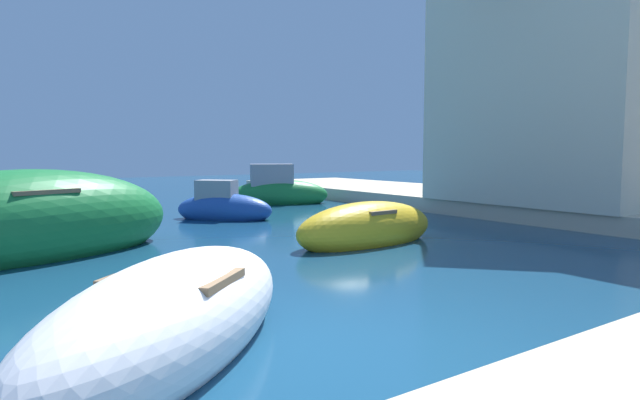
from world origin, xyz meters
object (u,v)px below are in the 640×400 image
Objects in this scene: moored_boat_6 at (27,225)px; moored_boat_5 at (223,208)px; waterfront_building_main at (570,70)px; moored_boat_0 at (367,228)px; moored_boat_7 at (278,192)px; quayside_tree at (500,103)px; moored_boat_1 at (174,320)px.

moored_boat_5 is at bearing -167.63° from moored_boat_6.
moored_boat_6 is at bearing -103.22° from moored_boat_5.
waterfront_building_main is (15.05, -2.11, 4.02)m from moored_boat_6.
waterfront_building_main reaches higher than moored_boat_6.
waterfront_building_main reaches higher than moored_boat_0.
waterfront_building_main is (9.44, -5.38, 4.28)m from moored_boat_5.
moored_boat_6 is 1.60× the size of moored_boat_7.
moored_boat_6 is at bearing -173.76° from quayside_tree.
moored_boat_6 reaches higher than moored_boat_1.
moored_boat_6 is at bearing -26.44° from moored_boat_0.
moored_boat_1 reaches higher than moored_boat_0.
moored_boat_6 is (-5.61, -3.27, 0.26)m from moored_boat_5.
moored_boat_7 reaches higher than moored_boat_0.
moored_boat_0 is 0.96× the size of moored_boat_7.
quayside_tree is (7.40, -4.72, 3.51)m from moored_boat_7.
moored_boat_1 is (-5.81, -4.06, 0.03)m from moored_boat_0.
moored_boat_0 is 0.48× the size of waterfront_building_main.
moored_boat_0 is 9.62m from waterfront_building_main.
quayside_tree is (11.23, -1.43, 3.62)m from moored_boat_5.
moored_boat_5 is 11.89m from quayside_tree.
moored_boat_1 is 0.83× the size of quayside_tree.
moored_boat_5 is 0.73× the size of moored_boat_7.
moored_boat_5 is 6.50m from moored_boat_6.
moored_boat_1 is 11.12m from moored_boat_5.
moored_boat_7 is (3.82, 3.28, 0.11)m from moored_boat_5.
quayside_tree is at bearing -8.02° from moored_boat_7.
moored_boat_0 is 11.87m from quayside_tree.
moored_boat_5 reaches higher than moored_boat_0.
moored_boat_5 is 0.37× the size of waterfront_building_main.
quayside_tree is (1.79, 3.95, -0.65)m from waterfront_building_main.
quayside_tree is at bearing -161.17° from moored_boat_0.
moored_boat_1 is at bearing 30.57° from moored_boat_0.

